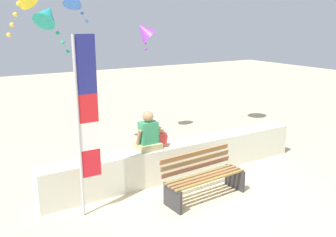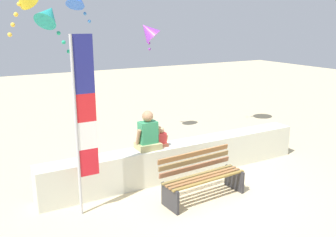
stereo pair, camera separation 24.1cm
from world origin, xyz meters
name	(u,v)px [view 1 (the left image)]	position (x,y,z in m)	size (l,w,h in m)	color
ground_plane	(211,194)	(0.00, 0.00, 0.00)	(40.00, 40.00, 0.00)	#CEBA8F
seawall_ledge	(180,159)	(0.00, 1.14, 0.38)	(6.26, 0.51, 0.76)	beige
park_bench	(203,177)	(-0.20, 0.01, 0.42)	(1.73, 0.71, 0.88)	olive
person_adult	(148,134)	(-0.79, 1.14, 1.08)	(0.54, 0.40, 0.82)	tan
person_child	(162,139)	(-0.47, 1.14, 0.93)	(0.28, 0.20, 0.42)	brown
flag_banner	(85,117)	(-2.33, 0.53, 1.80)	(0.39, 0.05, 3.16)	#B7B7BC
kite_purple	(145,31)	(0.83, 4.32, 3.10)	(0.89, 0.83, 0.93)	purple
kite_teal	(47,15)	(-2.36, 2.39, 3.48)	(0.75, 0.75, 1.06)	teal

